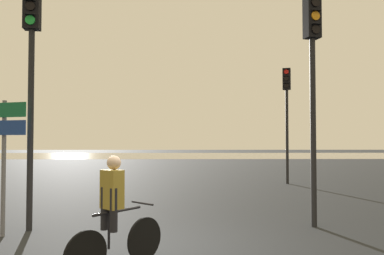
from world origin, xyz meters
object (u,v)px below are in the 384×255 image
(traffic_light_near_right, at_px, (313,67))
(traffic_light_near_left, at_px, (31,61))
(traffic_light_far_right, at_px, (287,104))
(direction_sign_post, at_px, (3,142))
(cyclist, at_px, (114,213))

(traffic_light_near_right, bearing_deg, traffic_light_near_left, -12.19)
(traffic_light_far_right, distance_m, direction_sign_post, 11.49)
(traffic_light_near_right, height_order, traffic_light_far_right, traffic_light_near_right)
(traffic_light_near_right, height_order, cyclist, traffic_light_near_right)
(direction_sign_post, bearing_deg, traffic_light_near_left, -104.76)
(traffic_light_near_left, height_order, traffic_light_far_right, traffic_light_near_left)
(cyclist, bearing_deg, traffic_light_far_right, 103.38)
(traffic_light_near_right, relative_size, traffic_light_far_right, 1.02)
(traffic_light_near_right, xyz_separation_m, traffic_light_near_left, (-5.90, -0.20, 0.06))
(direction_sign_post, bearing_deg, traffic_light_near_right, -154.65)
(traffic_light_far_right, height_order, cyclist, traffic_light_far_right)
(traffic_light_near_right, relative_size, cyclist, 3.04)
(traffic_light_near_right, xyz_separation_m, direction_sign_post, (-6.23, -0.68, -1.60))
(traffic_light_near_left, xyz_separation_m, traffic_light_far_right, (7.44, 7.85, -0.11))
(traffic_light_near_right, xyz_separation_m, traffic_light_far_right, (1.54, 7.65, -0.05))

